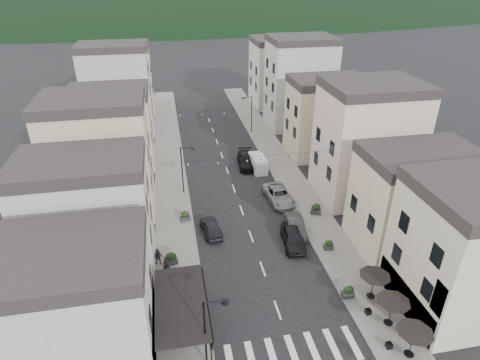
# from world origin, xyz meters

# --- Properties ---
(sidewalk_left) EXTENTS (4.00, 76.00, 0.12)m
(sidewalk_left) POSITION_xyz_m (-7.50, 32.00, 0.06)
(sidewalk_left) COLOR slate
(sidewalk_left) RESTS_ON ground
(sidewalk_right) EXTENTS (4.00, 76.00, 0.12)m
(sidewalk_right) POSITION_xyz_m (7.50, 32.00, 0.06)
(sidewalk_right) COLOR slate
(sidewalk_right) RESTS_ON ground
(hill_backdrop) EXTENTS (640.00, 360.00, 70.00)m
(hill_backdrop) POSITION_xyz_m (0.00, 300.00, 0.00)
(hill_backdrop) COLOR black
(hill_backdrop) RESTS_ON ground
(boutique_building) EXTENTS (12.00, 8.00, 8.00)m
(boutique_building) POSITION_xyz_m (-15.50, 5.00, 4.00)
(boutique_building) COLOR #ACA89E
(boutique_building) RESTS_ON ground
(bistro_building) EXTENTS (10.00, 8.00, 10.00)m
(bistro_building) POSITION_xyz_m (14.50, 4.00, 5.00)
(bistro_building) COLOR beige
(bistro_building) RESTS_ON ground
(boutique_awning) EXTENTS (3.77, 7.50, 3.28)m
(boutique_awning) POSITION_xyz_m (-7.25, 5.00, 3.11)
(boutique_awning) COLOR black
(boutique_awning) RESTS_ON ground
(buildings_row_left) EXTENTS (10.20, 54.16, 14.00)m
(buildings_row_left) POSITION_xyz_m (-14.50, 37.75, 6.12)
(buildings_row_left) COLOR #ACA89E
(buildings_row_left) RESTS_ON ground
(buildings_row_right) EXTENTS (10.20, 54.16, 14.50)m
(buildings_row_right) POSITION_xyz_m (14.50, 36.59, 6.32)
(buildings_row_right) COLOR beige
(buildings_row_right) RESTS_ON ground
(cafe_terrace) EXTENTS (2.50, 8.10, 2.53)m
(cafe_terrace) POSITION_xyz_m (7.70, 2.80, 2.36)
(cafe_terrace) COLOR black
(cafe_terrace) RESTS_ON ground
(streetlamp_left_near) EXTENTS (1.70, 0.56, 6.00)m
(streetlamp_left_near) POSITION_xyz_m (-5.82, 2.00, 3.70)
(streetlamp_left_near) COLOR black
(streetlamp_left_near) RESTS_ON ground
(streetlamp_left_far) EXTENTS (1.70, 0.56, 6.00)m
(streetlamp_left_far) POSITION_xyz_m (-5.82, 26.00, 3.70)
(streetlamp_left_far) COLOR black
(streetlamp_left_far) RESTS_ON ground
(streetlamp_right_far) EXTENTS (1.70, 0.56, 6.00)m
(streetlamp_right_far) POSITION_xyz_m (5.82, 44.00, 3.70)
(streetlamp_right_far) COLOR black
(streetlamp_right_far) RESTS_ON ground
(bollards) EXTENTS (11.66, 10.26, 0.60)m
(bollards) POSITION_xyz_m (0.00, 5.50, 0.42)
(bollards) COLOR gray
(bollards) RESTS_ON ground
(bunting_near) EXTENTS (19.00, 0.28, 0.62)m
(bunting_near) POSITION_xyz_m (0.00, 22.00, 5.65)
(bunting_near) COLOR black
(bunting_near) RESTS_ON ground
(bunting_far) EXTENTS (19.00, 0.28, 0.62)m
(bunting_far) POSITION_xyz_m (0.00, 38.00, 5.65)
(bunting_far) COLOR black
(bunting_far) RESTS_ON ground
(parked_car_a) EXTENTS (2.44, 4.99, 1.64)m
(parked_car_a) POSITION_xyz_m (3.72, 13.92, 0.82)
(parked_car_a) COLOR black
(parked_car_a) RESTS_ON ground
(parked_car_b) EXTENTS (2.00, 4.73, 1.52)m
(parked_car_b) POSITION_xyz_m (4.60, 15.91, 0.76)
(parked_car_b) COLOR #323234
(parked_car_b) RESTS_ON ground
(parked_car_c) EXTENTS (3.05, 5.85, 1.57)m
(parked_car_c) POSITION_xyz_m (4.60, 22.09, 0.79)
(parked_car_c) COLOR gray
(parked_car_c) RESTS_ON ground
(parked_car_d) EXTENTS (2.65, 5.66, 1.60)m
(parked_car_d) POSITION_xyz_m (2.80, 31.91, 0.80)
(parked_car_d) COLOR black
(parked_car_d) RESTS_ON ground
(parked_car_e) EXTENTS (2.20, 4.37, 1.43)m
(parked_car_e) POSITION_xyz_m (-3.87, 17.33, 0.71)
(parked_car_e) COLOR black
(parked_car_e) RESTS_ON ground
(delivery_van) EXTENTS (1.82, 4.29, 2.03)m
(delivery_van) POSITION_xyz_m (4.05, 30.47, 1.00)
(delivery_van) COLOR silver
(delivery_van) RESTS_ON ground
(pedestrian_a) EXTENTS (0.67, 0.45, 1.80)m
(pedestrian_a) POSITION_xyz_m (-8.48, 11.85, 1.02)
(pedestrian_a) COLOR black
(pedestrian_a) RESTS_ON sidewalk_left
(pedestrian_b) EXTENTS (0.93, 0.79, 1.68)m
(pedestrian_b) POSITION_xyz_m (-9.17, 13.24, 0.96)
(pedestrian_b) COLOR black
(pedestrian_b) RESTS_ON sidewalk_left
(planter_la) EXTENTS (1.20, 0.81, 1.23)m
(planter_la) POSITION_xyz_m (-8.05, 13.12, 0.72)
(planter_la) COLOR #2F2F31
(planter_la) RESTS_ON sidewalk_left
(planter_lb) EXTENTS (1.10, 0.72, 1.14)m
(planter_lb) POSITION_xyz_m (-6.31, 19.95, 0.67)
(planter_lb) COLOR #302F32
(planter_lb) RESTS_ON sidewalk_left
(planter_ra) EXTENTS (1.02, 0.57, 1.14)m
(planter_ra) POSITION_xyz_m (6.00, 6.20, 0.67)
(planter_ra) COLOR #2B2B2D
(planter_ra) RESTS_ON sidewalk_right
(planter_rb) EXTENTS (0.99, 0.65, 1.02)m
(planter_rb) POSITION_xyz_m (6.82, 12.44, 0.62)
(planter_rb) COLOR #2E2D30
(planter_rb) RESTS_ON sidewalk_right
(planter_rc) EXTENTS (1.27, 1.02, 1.25)m
(planter_rc) POSITION_xyz_m (7.80, 18.61, 0.73)
(planter_rc) COLOR #2C2C2E
(planter_rc) RESTS_ON sidewalk_right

